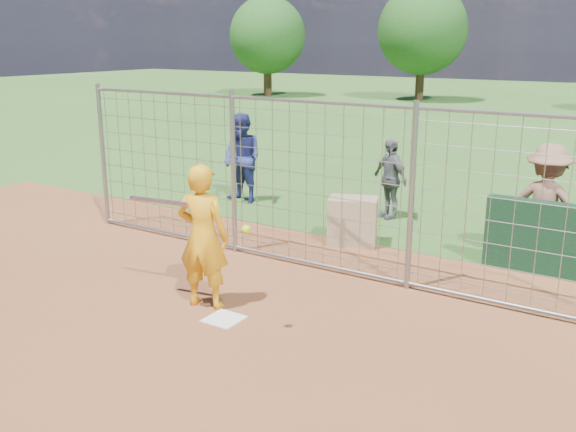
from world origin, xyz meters
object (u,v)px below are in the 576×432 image
Objects in this scene: bystander_b at (390,178)px; bystander_c at (546,206)px; batter at (203,237)px; bystander_a at (242,158)px; equipment_bin at (353,221)px.

bystander_b is 0.82× the size of bystander_c.
batter reaches higher than bystander_c.
bystander_a is 6.26m from bystander_c.
bystander_a is 2.36× the size of equipment_bin.
bystander_a is at bearing -72.05° from batter.
bystander_c reaches higher than bystander_b.
batter reaches higher than bystander_a.
bystander_a is at bearing 136.90° from equipment_bin.
batter is 5.19m from bystander_c.
batter is 5.27m from bystander_b.
bystander_c reaches higher than equipment_bin.
bystander_c is (3.10, -1.28, 0.16)m from bystander_b.
equipment_bin is (0.40, 3.39, -0.54)m from batter.
batter is 1.22× the size of bystander_b.
bystander_a is at bearing -142.26° from bystander_b.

